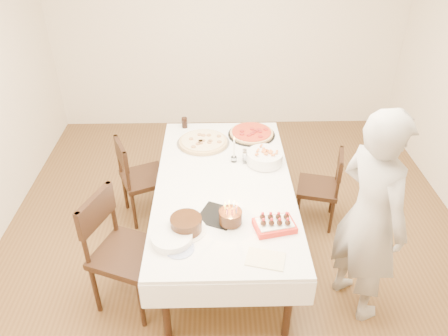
{
  "coord_description": "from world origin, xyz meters",
  "views": [
    {
      "loc": [
        -0.18,
        -3.0,
        2.89
      ],
      "look_at": [
        -0.11,
        -0.02,
        0.9
      ],
      "focal_mm": 35.0,
      "sensor_mm": 36.0,
      "label": 1
    }
  ],
  "objects_px": {
    "chair_right_savory": "(318,187)",
    "chair_left_savory": "(144,178)",
    "layer_cake": "(186,224)",
    "strawberry_box": "(275,225)",
    "pizza_pepperoni": "(252,133)",
    "taper_candle": "(234,149)",
    "birthday_cake": "(231,213)",
    "pasta_bowl": "(265,157)",
    "pizza_white": "(203,142)",
    "person": "(370,218)",
    "dining_table": "(224,217)",
    "chair_left_dessert": "(127,254)",
    "cola_glass": "(185,123)"
  },
  "relations": [
    {
      "from": "chair_right_savory",
      "to": "chair_left_savory",
      "type": "height_order",
      "value": "chair_left_savory"
    },
    {
      "from": "layer_cake",
      "to": "strawberry_box",
      "type": "relative_size",
      "value": 1.0
    },
    {
      "from": "pizza_pepperoni",
      "to": "taper_candle",
      "type": "bearing_deg",
      "value": -112.27
    },
    {
      "from": "birthday_cake",
      "to": "chair_left_savory",
      "type": "bearing_deg",
      "value": 127.6
    },
    {
      "from": "pasta_bowl",
      "to": "layer_cake",
      "type": "distance_m",
      "value": 1.1
    },
    {
      "from": "pizza_white",
      "to": "birthday_cake",
      "type": "distance_m",
      "value": 1.19
    },
    {
      "from": "chair_right_savory",
      "to": "strawberry_box",
      "type": "distance_m",
      "value": 1.18
    },
    {
      "from": "person",
      "to": "pizza_white",
      "type": "xyz_separation_m",
      "value": [
        -1.22,
        1.27,
        -0.09
      ]
    },
    {
      "from": "dining_table",
      "to": "pizza_white",
      "type": "xyz_separation_m",
      "value": [
        -0.19,
        0.65,
        0.4
      ]
    },
    {
      "from": "pizza_white",
      "to": "strawberry_box",
      "type": "bearing_deg",
      "value": -66.31
    },
    {
      "from": "chair_left_dessert",
      "to": "taper_candle",
      "type": "distance_m",
      "value": 1.29
    },
    {
      "from": "pizza_white",
      "to": "pizza_pepperoni",
      "type": "height_order",
      "value": "same"
    },
    {
      "from": "pizza_pepperoni",
      "to": "pasta_bowl",
      "type": "height_order",
      "value": "pasta_bowl"
    },
    {
      "from": "chair_right_savory",
      "to": "chair_left_dessert",
      "type": "xyz_separation_m",
      "value": [
        -1.66,
        -0.95,
        0.1
      ]
    },
    {
      "from": "dining_table",
      "to": "strawberry_box",
      "type": "height_order",
      "value": "strawberry_box"
    },
    {
      "from": "chair_right_savory",
      "to": "strawberry_box",
      "type": "xyz_separation_m",
      "value": [
        -0.56,
        -0.97,
        0.38
      ]
    },
    {
      "from": "chair_right_savory",
      "to": "chair_left_dessert",
      "type": "distance_m",
      "value": 1.92
    },
    {
      "from": "layer_cake",
      "to": "person",
      "type": "bearing_deg",
      "value": -1.24
    },
    {
      "from": "strawberry_box",
      "to": "pasta_bowl",
      "type": "bearing_deg",
      "value": 89.01
    },
    {
      "from": "chair_left_dessert",
      "to": "taper_candle",
      "type": "relative_size",
      "value": 3.87
    },
    {
      "from": "pasta_bowl",
      "to": "taper_candle",
      "type": "height_order",
      "value": "taper_candle"
    },
    {
      "from": "birthday_cake",
      "to": "strawberry_box",
      "type": "bearing_deg",
      "value": -11.85
    },
    {
      "from": "chair_left_savory",
      "to": "person",
      "type": "xyz_separation_m",
      "value": [
        1.8,
        -1.15,
        0.42
      ]
    },
    {
      "from": "pizza_white",
      "to": "birthday_cake",
      "type": "xyz_separation_m",
      "value": [
        0.22,
        -1.17,
        0.07
      ]
    },
    {
      "from": "chair_left_savory",
      "to": "pasta_bowl",
      "type": "height_order",
      "value": "chair_left_savory"
    },
    {
      "from": "pasta_bowl",
      "to": "layer_cake",
      "type": "bearing_deg",
      "value": -126.59
    },
    {
      "from": "chair_left_dessert",
      "to": "taper_candle",
      "type": "bearing_deg",
      "value": -111.72
    },
    {
      "from": "dining_table",
      "to": "person",
      "type": "distance_m",
      "value": 1.3
    },
    {
      "from": "person",
      "to": "chair_left_savory",
      "type": "bearing_deg",
      "value": 32.78
    },
    {
      "from": "dining_table",
      "to": "pizza_white",
      "type": "relative_size",
      "value": 4.2
    },
    {
      "from": "chair_left_savory",
      "to": "taper_candle",
      "type": "height_order",
      "value": "taper_candle"
    },
    {
      "from": "taper_candle",
      "to": "person",
      "type": "bearing_deg",
      "value": -45.43
    },
    {
      "from": "chair_left_savory",
      "to": "cola_glass",
      "type": "bearing_deg",
      "value": -153.49
    },
    {
      "from": "taper_candle",
      "to": "pizza_white",
      "type": "bearing_deg",
      "value": 131.34
    },
    {
      "from": "dining_table",
      "to": "layer_cake",
      "type": "height_order",
      "value": "layer_cake"
    },
    {
      "from": "pizza_white",
      "to": "dining_table",
      "type": "bearing_deg",
      "value": -74.12
    },
    {
      "from": "cola_glass",
      "to": "layer_cake",
      "type": "bearing_deg",
      "value": -86.61
    },
    {
      "from": "chair_right_savory",
      "to": "dining_table",
      "type": "bearing_deg",
      "value": -142.71
    },
    {
      "from": "pizza_white",
      "to": "strawberry_box",
      "type": "relative_size",
      "value": 1.75
    },
    {
      "from": "chair_left_dessert",
      "to": "person",
      "type": "relative_size",
      "value": 0.58
    },
    {
      "from": "birthday_cake",
      "to": "person",
      "type": "bearing_deg",
      "value": -5.97
    },
    {
      "from": "pasta_bowl",
      "to": "pizza_white",
      "type": "bearing_deg",
      "value": 147.39
    },
    {
      "from": "layer_cake",
      "to": "pasta_bowl",
      "type": "bearing_deg",
      "value": 53.41
    },
    {
      "from": "birthday_cake",
      "to": "pizza_pepperoni",
      "type": "bearing_deg",
      "value": 79.02
    },
    {
      "from": "strawberry_box",
      "to": "person",
      "type": "bearing_deg",
      "value": -3.14
    },
    {
      "from": "chair_right_savory",
      "to": "chair_left_savory",
      "type": "relative_size",
      "value": 0.91
    },
    {
      "from": "taper_candle",
      "to": "birthday_cake",
      "type": "relative_size",
      "value": 1.5
    },
    {
      "from": "pizza_white",
      "to": "cola_glass",
      "type": "distance_m",
      "value": 0.39
    },
    {
      "from": "layer_cake",
      "to": "strawberry_box",
      "type": "distance_m",
      "value": 0.64
    },
    {
      "from": "chair_left_dessert",
      "to": "pizza_white",
      "type": "bearing_deg",
      "value": -93.24
    }
  ]
}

